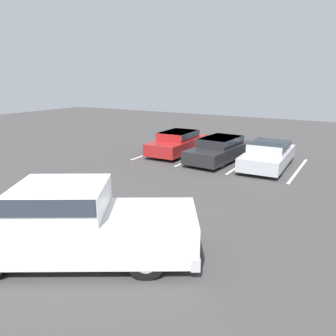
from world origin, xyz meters
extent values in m
plane|color=#423F3F|center=(0.00, 0.00, 0.00)|extent=(60.00, 60.00, 0.00)
cube|color=white|center=(-3.87, 10.29, 0.00)|extent=(0.12, 4.71, 0.01)
cube|color=white|center=(-1.26, 10.29, 0.00)|extent=(0.12, 4.71, 0.01)
cube|color=white|center=(1.35, 10.29, 0.00)|extent=(0.12, 4.71, 0.01)
cube|color=white|center=(3.97, 10.29, 0.00)|extent=(0.12, 4.71, 0.01)
cube|color=white|center=(0.82, -0.40, 0.69)|extent=(5.76, 4.53, 0.90)
cube|color=white|center=(0.59, -0.55, 1.48)|extent=(2.63, 2.55, 0.67)
cube|color=#2D3842|center=(0.59, -0.55, 1.63)|extent=(2.63, 2.58, 0.37)
cube|color=white|center=(2.32, 0.50, 1.10)|extent=(2.72, 2.65, 0.13)
cube|color=silver|center=(3.14, 1.00, 0.36)|extent=(1.19, 1.78, 0.28)
cylinder|color=black|center=(1.85, 1.13, 0.40)|extent=(0.86, 0.70, 0.80)
cylinder|color=#ADADB2|center=(1.85, 1.13, 0.40)|extent=(0.56, 0.52, 0.44)
cylinder|color=black|center=(2.66, -0.21, 0.40)|extent=(0.86, 0.70, 0.80)
cylinder|color=#ADADB2|center=(2.66, -0.21, 0.40)|extent=(0.56, 0.52, 0.44)
cylinder|color=black|center=(-1.01, -0.60, 0.40)|extent=(0.86, 0.70, 0.80)
cylinder|color=#ADADB2|center=(-1.01, -0.60, 0.40)|extent=(0.56, 0.52, 0.44)
cube|color=maroon|center=(-2.52, 10.50, 0.50)|extent=(1.86, 4.43, 0.63)
cube|color=maroon|center=(-2.53, 10.58, 1.03)|extent=(1.60, 2.32, 0.43)
cube|color=#2D3842|center=(-2.53, 10.58, 1.11)|extent=(1.66, 2.27, 0.26)
cylinder|color=black|center=(-1.73, 9.24, 0.34)|extent=(0.22, 0.68, 0.68)
cylinder|color=#ADADB2|center=(-1.73, 9.24, 0.34)|extent=(0.22, 0.38, 0.37)
cylinder|color=black|center=(-3.25, 9.21, 0.34)|extent=(0.22, 0.68, 0.68)
cylinder|color=#ADADB2|center=(-3.25, 9.21, 0.34)|extent=(0.22, 0.38, 0.37)
cylinder|color=black|center=(-1.79, 11.79, 0.34)|extent=(0.22, 0.68, 0.68)
cylinder|color=#ADADB2|center=(-1.79, 11.79, 0.34)|extent=(0.22, 0.38, 0.37)
cylinder|color=black|center=(-3.31, 11.75, 0.34)|extent=(0.22, 0.68, 0.68)
cylinder|color=#ADADB2|center=(-3.31, 11.75, 0.34)|extent=(0.22, 0.38, 0.37)
cube|color=#232326|center=(0.14, 10.09, 0.48)|extent=(2.08, 4.61, 0.61)
cube|color=#232326|center=(0.14, 10.18, 1.00)|extent=(1.71, 2.44, 0.43)
cube|color=#2D3842|center=(0.14, 10.18, 1.09)|extent=(1.77, 2.40, 0.26)
cylinder|color=black|center=(0.78, 8.73, 0.32)|extent=(0.28, 0.65, 0.64)
cylinder|color=#ADADB2|center=(0.78, 8.73, 0.32)|extent=(0.27, 0.37, 0.35)
cylinder|color=black|center=(-0.70, 8.84, 0.32)|extent=(0.28, 0.65, 0.64)
cylinder|color=#ADADB2|center=(-0.70, 8.84, 0.32)|extent=(0.27, 0.37, 0.35)
cylinder|color=black|center=(0.97, 11.33, 0.32)|extent=(0.28, 0.65, 0.64)
cylinder|color=#ADADB2|center=(0.97, 11.33, 0.32)|extent=(0.27, 0.37, 0.35)
cylinder|color=black|center=(-0.50, 11.44, 0.32)|extent=(0.28, 0.65, 0.64)
cylinder|color=#ADADB2|center=(-0.50, 11.44, 0.32)|extent=(0.27, 0.37, 0.35)
cube|color=#B7BABF|center=(2.58, 10.15, 0.48)|extent=(1.96, 4.52, 0.59)
cube|color=#B7BABF|center=(2.58, 10.24, 0.99)|extent=(1.67, 2.37, 0.42)
cube|color=#2D3842|center=(2.58, 10.24, 1.07)|extent=(1.74, 2.33, 0.25)
cylinder|color=black|center=(3.41, 8.89, 0.33)|extent=(0.23, 0.67, 0.67)
cylinder|color=#ADADB2|center=(3.41, 8.89, 0.33)|extent=(0.23, 0.37, 0.37)
cylinder|color=black|center=(1.84, 8.83, 0.33)|extent=(0.23, 0.67, 0.67)
cylinder|color=#ADADB2|center=(1.84, 8.83, 0.33)|extent=(0.23, 0.37, 0.37)
cylinder|color=black|center=(3.32, 11.47, 0.33)|extent=(0.23, 0.67, 0.67)
cylinder|color=#ADADB2|center=(3.32, 11.47, 0.33)|extent=(0.23, 0.37, 0.37)
cylinder|color=black|center=(1.75, 11.42, 0.33)|extent=(0.23, 0.67, 0.67)
cylinder|color=#ADADB2|center=(1.75, 11.42, 0.33)|extent=(0.23, 0.37, 0.37)
camera|label=1|loc=(6.18, -5.26, 4.12)|focal=35.00mm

